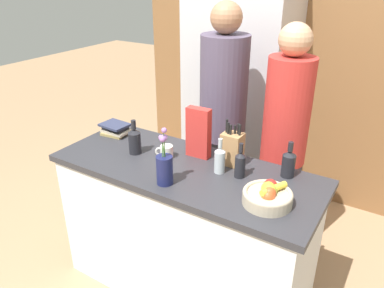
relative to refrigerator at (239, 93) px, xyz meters
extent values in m
plane|color=#A37F5B|center=(0.26, -1.30, -1.00)|extent=(14.00, 14.00, 0.00)
cube|color=silver|center=(0.26, -1.30, -0.55)|extent=(1.58, 0.63, 0.90)
cube|color=#2D2D33|center=(0.26, -1.30, -0.08)|extent=(1.64, 0.65, 0.04)
cube|color=brown|center=(0.26, 0.36, 0.30)|extent=(2.84, 0.12, 2.60)
cube|color=#B7B7BC|center=(0.00, 0.00, 0.00)|extent=(0.86, 0.60, 2.01)
cylinder|color=#B7B7BC|center=(-0.06, -0.31, 0.10)|extent=(0.02, 0.02, 1.10)
cylinder|color=tan|center=(0.82, -1.40, -0.03)|extent=(0.25, 0.25, 0.06)
torus|color=tan|center=(0.82, -1.40, 0.00)|extent=(0.25, 0.25, 0.02)
sphere|color=red|center=(0.81, -1.33, 0.00)|extent=(0.08, 0.08, 0.08)
sphere|color=#C64C23|center=(0.83, -1.41, 0.01)|extent=(0.07, 0.07, 0.07)
sphere|color=#99B233|center=(0.82, -1.39, 0.01)|extent=(0.07, 0.07, 0.07)
sphere|color=#99B233|center=(0.81, -1.37, 0.00)|extent=(0.07, 0.07, 0.07)
sphere|color=#C64C23|center=(0.83, -1.42, -0.01)|extent=(0.07, 0.07, 0.07)
cylinder|color=yellow|center=(0.84, -1.38, 0.02)|extent=(0.10, 0.16, 0.03)
cube|color=#A87A4C|center=(0.48, -1.11, 0.04)|extent=(0.12, 0.10, 0.20)
cylinder|color=black|center=(0.44, -1.11, 0.17)|extent=(0.01, 0.01, 0.09)
cylinder|color=black|center=(0.45, -1.13, 0.16)|extent=(0.01, 0.01, 0.08)
cylinder|color=black|center=(0.47, -1.13, 0.16)|extent=(0.01, 0.01, 0.07)
cylinder|color=black|center=(0.49, -1.11, 0.16)|extent=(0.01, 0.01, 0.06)
cylinder|color=black|center=(0.50, -1.10, 0.16)|extent=(0.01, 0.01, 0.07)
cylinder|color=black|center=(0.52, -1.11, 0.16)|extent=(0.01, 0.01, 0.08)
cylinder|color=#191E4C|center=(0.27, -1.51, 0.02)|extent=(0.09, 0.09, 0.17)
cylinder|color=#477538|center=(0.27, -1.51, 0.18)|extent=(0.01, 0.01, 0.15)
sphere|color=#9966B2|center=(0.27, -1.51, 0.26)|extent=(0.03, 0.03, 0.03)
cylinder|color=#477538|center=(0.27, -1.51, 0.16)|extent=(0.01, 0.01, 0.11)
sphere|color=#9966B2|center=(0.27, -1.50, 0.21)|extent=(0.03, 0.03, 0.03)
cylinder|color=#477538|center=(0.26, -1.51, 0.16)|extent=(0.01, 0.02, 0.11)
sphere|color=#9966B2|center=(0.25, -1.52, 0.21)|extent=(0.03, 0.03, 0.03)
cylinder|color=#477538|center=(0.27, -1.52, 0.16)|extent=(0.01, 0.01, 0.11)
sphere|color=#9966B2|center=(0.27, -1.52, 0.21)|extent=(0.03, 0.03, 0.03)
cube|color=red|center=(0.25, -1.13, 0.10)|extent=(0.15, 0.06, 0.32)
cylinder|color=silver|center=(0.10, -1.25, -0.02)|extent=(0.08, 0.08, 0.08)
torus|color=silver|center=(0.06, -1.28, -0.02)|extent=(0.05, 0.04, 0.06)
cube|color=#99844C|center=(-0.43, -1.16, -0.05)|extent=(0.18, 0.14, 0.02)
cube|color=#B7A88E|center=(-0.42, -1.15, -0.04)|extent=(0.19, 0.14, 0.02)
cube|color=#232328|center=(-0.43, -1.15, -0.01)|extent=(0.16, 0.11, 0.03)
cube|color=#2D334C|center=(-0.43, -1.15, 0.01)|extent=(0.20, 0.16, 0.02)
cylinder|color=black|center=(0.82, -1.08, 0.00)|extent=(0.08, 0.08, 0.13)
cone|color=black|center=(0.82, -1.08, 0.08)|extent=(0.08, 0.08, 0.03)
cylinder|color=black|center=(0.82, -1.08, 0.12)|extent=(0.03, 0.03, 0.06)
cylinder|color=#B2BCC1|center=(0.46, -1.24, 0.00)|extent=(0.06, 0.06, 0.13)
cone|color=#B2BCC1|center=(0.46, -1.24, 0.08)|extent=(0.06, 0.06, 0.03)
cylinder|color=#B2BCC1|center=(0.46, -1.24, 0.12)|extent=(0.02, 0.02, 0.06)
cylinder|color=black|center=(0.59, -1.23, 0.00)|extent=(0.06, 0.06, 0.13)
cone|color=black|center=(0.59, -1.23, 0.08)|extent=(0.06, 0.06, 0.03)
cylinder|color=black|center=(0.59, -1.23, 0.12)|extent=(0.02, 0.02, 0.05)
cylinder|color=black|center=(-0.11, -1.31, 0.01)|extent=(0.08, 0.08, 0.14)
cone|color=black|center=(-0.11, -1.31, 0.09)|extent=(0.08, 0.08, 0.03)
cylinder|color=black|center=(-0.11, -1.31, 0.13)|extent=(0.03, 0.03, 0.06)
cube|color=#383842|center=(0.18, -0.66, -0.56)|extent=(0.31, 0.27, 0.88)
cylinder|color=#4C4256|center=(0.18, -0.66, 0.25)|extent=(0.34, 0.34, 0.74)
sphere|color=#996B4C|center=(0.18, -0.66, 0.72)|extent=(0.21, 0.21, 0.21)
cube|color=#383842|center=(0.67, -0.72, -0.58)|extent=(0.27, 0.24, 0.84)
cylinder|color=red|center=(0.67, -0.72, 0.18)|extent=(0.30, 0.30, 0.70)
sphere|color=tan|center=(0.67, -0.72, 0.63)|extent=(0.20, 0.20, 0.20)
camera|label=1|loc=(1.33, -2.94, 1.02)|focal=35.00mm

